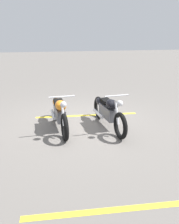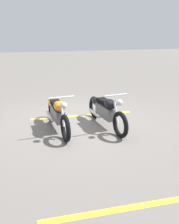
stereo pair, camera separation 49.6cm
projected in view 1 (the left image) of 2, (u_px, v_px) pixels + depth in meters
The scene contains 5 objects.
ground_plane at pixel (81, 122), 6.78m from camera, with size 60.00×60.00×0.00m, color #66605B.
motorcycle_bright_foreground at pixel (59, 112), 6.24m from camera, with size 2.23×0.62×1.04m.
motorcycle_dark_foreground at pixel (108, 111), 6.32m from camera, with size 2.23×0.62×1.04m.
parking_stripe_near at pixel (87, 115), 7.34m from camera, with size 3.20×0.12×0.01m, color yellow.
parking_stripe_mid at pixel (131, 208), 3.41m from camera, with size 3.20×0.12×0.01m, color yellow.
Camera 1 is at (6.22, -1.24, 2.44)m, focal length 37.05 mm.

